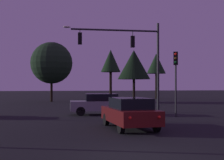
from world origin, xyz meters
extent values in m
plane|color=black|center=(0.00, 24.50, 0.00)|extent=(168.00, 168.00, 0.00)
cylinder|color=#232326|center=(5.67, 14.43, 3.53)|extent=(0.20, 0.20, 7.06)
cylinder|color=#232326|center=(2.25, 14.54, 6.41)|extent=(6.85, 0.37, 0.14)
ellipsoid|color=#F4EACC|center=(-1.48, 14.67, 6.56)|extent=(0.56, 0.28, 0.16)
cylinder|color=#232326|center=(3.62, 14.50, 6.20)|extent=(0.05, 0.05, 0.41)
cube|color=black|center=(3.62, 14.50, 5.55)|extent=(0.31, 0.25, 0.90)
sphere|color=#4C0A0A|center=(3.62, 14.64, 5.83)|extent=(0.18, 0.18, 0.18)
sphere|color=#56380C|center=(3.62, 14.64, 5.55)|extent=(0.18, 0.18, 0.18)
sphere|color=#1EE04C|center=(3.62, 14.64, 5.27)|extent=(0.18, 0.18, 0.18)
cylinder|color=#232326|center=(-0.49, 14.63, 6.28)|extent=(0.05, 0.05, 0.26)
cube|color=black|center=(-0.49, 14.63, 5.70)|extent=(0.31, 0.25, 0.90)
sphere|color=#4C0A0A|center=(-0.49, 14.77, 5.98)|extent=(0.18, 0.18, 0.18)
sphere|color=#56380C|center=(-0.49, 14.77, 5.70)|extent=(0.18, 0.18, 0.18)
sphere|color=#1EE04C|center=(-0.49, 14.77, 5.42)|extent=(0.18, 0.18, 0.18)
cylinder|color=#232326|center=(5.70, 10.93, 1.76)|extent=(0.12, 0.12, 3.52)
cube|color=black|center=(5.70, 10.93, 3.97)|extent=(0.37, 0.34, 0.90)
sphere|color=red|center=(5.64, 10.80, 4.25)|extent=(0.18, 0.18, 0.18)
sphere|color=#56380C|center=(5.64, 10.80, 3.97)|extent=(0.18, 0.18, 0.18)
sphere|color=#0C4219|center=(5.64, 10.80, 3.69)|extent=(0.18, 0.18, 0.18)
cube|color=#4C0F0F|center=(1.22, 6.08, 0.66)|extent=(2.17, 4.39, 0.68)
cube|color=black|center=(1.23, 5.93, 1.26)|extent=(1.78, 2.41, 0.52)
cylinder|color=black|center=(0.29, 7.43, 0.32)|extent=(0.24, 0.65, 0.64)
cylinder|color=black|center=(1.98, 7.54, 0.32)|extent=(0.24, 0.65, 0.64)
cylinder|color=black|center=(0.47, 4.62, 0.32)|extent=(0.24, 0.65, 0.64)
cylinder|color=black|center=(2.16, 4.73, 0.32)|extent=(0.24, 0.65, 0.64)
sphere|color=red|center=(0.70, 3.89, 0.76)|extent=(0.14, 0.14, 0.14)
sphere|color=red|center=(2.03, 3.98, 0.76)|extent=(0.14, 0.14, 0.14)
cube|color=gray|center=(0.81, 13.39, 0.66)|extent=(4.26, 1.90, 0.68)
cube|color=black|center=(0.96, 13.39, 1.26)|extent=(2.33, 1.57, 0.52)
cylinder|color=black|center=(-0.60, 12.71, 0.32)|extent=(0.65, 0.23, 0.64)
cylinder|color=black|center=(-0.53, 14.21, 0.32)|extent=(0.65, 0.23, 0.64)
cylinder|color=black|center=(2.16, 12.57, 0.32)|extent=(0.65, 0.23, 0.64)
cylinder|color=black|center=(2.23, 14.08, 0.32)|extent=(0.65, 0.23, 0.64)
sphere|color=red|center=(2.88, 12.70, 0.76)|extent=(0.14, 0.14, 0.14)
sphere|color=red|center=(2.94, 13.89, 0.76)|extent=(0.14, 0.14, 0.14)
cylinder|color=black|center=(13.74, 38.13, 2.00)|extent=(0.34, 0.34, 4.01)
cone|color=black|center=(13.74, 38.13, 5.60)|extent=(3.04, 3.04, 3.20)
cylinder|color=black|center=(-2.67, 31.81, 1.57)|extent=(0.31, 0.31, 3.14)
sphere|color=black|center=(-2.67, 31.81, 5.03)|extent=(5.40, 5.40, 5.40)
cylinder|color=black|center=(5.83, 35.54, 2.04)|extent=(0.38, 0.38, 4.08)
cone|color=black|center=(5.83, 35.54, 5.72)|extent=(2.89, 2.89, 3.29)
cylinder|color=black|center=(6.76, 25.87, 1.42)|extent=(0.30, 0.30, 2.84)
cone|color=black|center=(6.76, 25.87, 4.54)|extent=(3.79, 3.79, 3.41)
camera|label=1|loc=(-2.52, -8.74, 2.15)|focal=49.35mm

